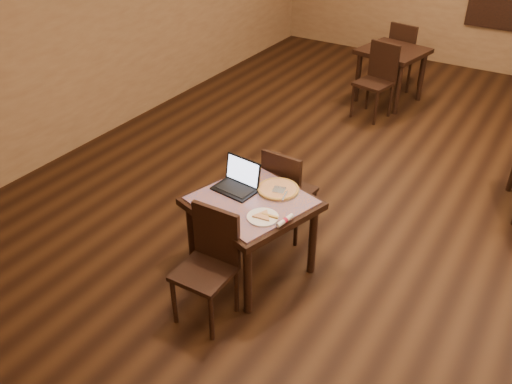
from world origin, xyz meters
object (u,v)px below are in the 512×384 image
Objects in this scene: chair_main_near at (210,259)px; other_table_b at (392,58)px; pizza_pan at (278,190)px; other_table_b_chair_far at (404,52)px; chair_main_far at (286,189)px; laptop at (239,181)px; tiled_table at (252,210)px; other_table_b_chair_near at (378,76)px.

chair_main_near is 0.98× the size of other_table_b.
other_table_b_chair_far is at bearing 95.69° from pizza_pan.
chair_main_near reaches higher than other_table_b.
pizza_pan is 4.17m from other_table_b.
other_table_b_chair_far is at bearing -83.50° from chair_main_far.
other_table_b is at bearing 97.81° from laptop.
chair_main_near is at bearing 91.95° from chair_main_far.
tiled_table is 3.80m from other_table_b_chair_near.
chair_main_near is 5.61m from other_table_b_chair_far.
other_table_b_chair_far is (-0.02, 0.60, -0.08)m from other_table_b.
chair_main_near is at bearing -98.12° from pizza_pan.
tiled_table is at bearing 88.44° from chair_main_near.
other_table_b_chair_near is (0.02, -0.60, -0.08)m from other_table_b.
pizza_pan is at bearing 79.74° from tiled_table.
laptop reaches higher than other_table_b.
other_table_b is (-0.45, 4.14, -0.11)m from pizza_pan.
other_table_b_chair_far is (-0.35, 4.98, -0.08)m from tiled_table.
pizza_pan is 4.77m from other_table_b_chair_far.
chair_main_near is 1.23m from chair_main_far.
other_table_b is (-0.33, 5.00, 0.11)m from chair_main_near.
other_table_b_chair_near reaches higher than chair_main_near.
pizza_pan reaches higher than tiled_table.
other_table_b_chair_far is at bearing 110.35° from tiled_table.
tiled_table is 1.15× the size of other_table_b.
chair_main_far is 3.18m from other_table_b_chair_near.
other_table_b is at bearing 110.68° from tiled_table.
chair_main_near is 0.80m from laptop.
other_table_b_chair_near is at bearing 97.04° from pizza_pan.
laptop is 4.88m from other_table_b_chair_far.
chair_main_far is 0.95× the size of other_table_b.
laptop is at bearing 70.72° from chair_main_far.
chair_main_near is 5.01m from other_table_b.
laptop is 4.28m from other_table_b.
other_table_b_chair_near is (-0.12, 3.68, -0.25)m from laptop.
other_table_b_chair_near and other_table_b_chair_far have the same top height.
pizza_pan is 0.37× the size of other_table_b_chair_far.
pizza_pan is at bearing 109.97° from chair_main_far.
other_table_b is (-0.13, 4.27, -0.17)m from laptop.
other_table_b_chair_far is (-0.47, 4.74, -0.19)m from pizza_pan.
tiled_table is 0.28m from laptop.
laptop is at bearing 102.96° from other_table_b_chair_far.
chair_main_near reaches higher than pizza_pan.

